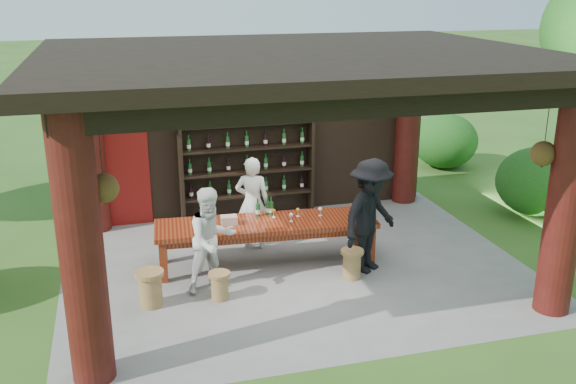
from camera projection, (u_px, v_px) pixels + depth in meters
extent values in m
plane|color=#2D5119|center=(294.00, 265.00, 10.63)|extent=(90.00, 90.00, 0.00)
cube|color=slate|center=(294.00, 268.00, 10.65)|extent=(7.40, 5.90, 0.10)
cube|color=black|center=(257.00, 132.00, 12.63)|extent=(7.00, 0.18, 3.30)
cube|color=maroon|center=(124.00, 175.00, 12.09)|extent=(0.95, 0.06, 2.00)
cylinder|color=#380C0A|center=(81.00, 249.00, 7.13)|extent=(0.50, 0.50, 3.30)
cylinder|color=#380C0A|center=(566.00, 201.00, 8.70)|extent=(0.50, 0.50, 3.30)
cylinder|color=#380C0A|center=(90.00, 144.00, 11.66)|extent=(0.50, 0.50, 3.30)
cylinder|color=#380C0A|center=(408.00, 125.00, 13.23)|extent=(0.50, 0.50, 3.30)
cube|color=black|center=(351.00, 102.00, 7.44)|extent=(6.70, 0.35, 0.35)
cube|color=black|center=(76.00, 82.00, 8.85)|extent=(0.30, 5.20, 0.30)
cube|color=black|center=(481.00, 67.00, 10.42)|extent=(0.30, 5.20, 0.30)
cube|color=black|center=(295.00, 57.00, 9.56)|extent=(7.50, 6.00, 0.20)
cylinder|color=black|center=(101.00, 158.00, 7.08)|extent=(0.01, 0.01, 0.75)
cone|color=black|center=(105.00, 197.00, 7.22)|extent=(0.32, 0.32, 0.18)
sphere|color=#1E5919|center=(104.00, 188.00, 7.19)|extent=(0.34, 0.34, 0.34)
cylinder|color=black|center=(547.00, 128.00, 8.50)|extent=(0.01, 0.01, 0.75)
cone|color=black|center=(542.00, 161.00, 8.64)|extent=(0.32, 0.32, 0.18)
sphere|color=#1E5919|center=(543.00, 154.00, 8.61)|extent=(0.34, 0.34, 0.34)
cube|color=#59170C|center=(266.00, 224.00, 10.46)|extent=(3.66, 1.20, 0.08)
cube|color=#59170C|center=(266.00, 230.00, 10.49)|extent=(3.45, 1.03, 0.12)
cube|color=#59170C|center=(163.00, 262.00, 9.94)|extent=(0.13, 0.13, 0.67)
cube|color=#59170C|center=(371.00, 246.00, 10.54)|extent=(0.13, 0.13, 0.67)
cube|color=#59170C|center=(163.00, 244.00, 10.62)|extent=(0.13, 0.13, 0.67)
cube|color=#59170C|center=(358.00, 230.00, 11.22)|extent=(0.13, 0.13, 0.67)
cylinder|color=olive|center=(220.00, 287.00, 9.45)|extent=(0.26, 0.26, 0.37)
cylinder|color=olive|center=(219.00, 274.00, 9.38)|extent=(0.32, 0.32, 0.05)
cylinder|color=olive|center=(352.00, 266.00, 10.12)|extent=(0.29, 0.29, 0.42)
cylinder|color=olive|center=(352.00, 252.00, 10.04)|extent=(0.36, 0.36, 0.06)
cylinder|color=olive|center=(151.00, 291.00, 9.24)|extent=(0.33, 0.33, 0.48)
cylinder|color=olive|center=(149.00, 273.00, 9.15)|extent=(0.41, 0.41, 0.07)
imported|color=silver|center=(253.00, 203.00, 11.12)|extent=(0.70, 0.59, 1.64)
imported|color=silver|center=(212.00, 240.00, 9.56)|extent=(0.94, 0.83, 1.62)
imported|color=black|center=(370.00, 216.00, 10.17)|extent=(1.39, 1.24, 1.87)
cube|color=#BF6672|center=(229.00, 220.00, 10.32)|extent=(0.27, 0.20, 0.14)
ellipsoid|color=#194C14|center=(536.00, 186.00, 12.78)|extent=(1.60, 1.60, 1.36)
ellipsoid|color=#194C14|center=(445.00, 145.00, 15.99)|extent=(1.60, 1.60, 1.36)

